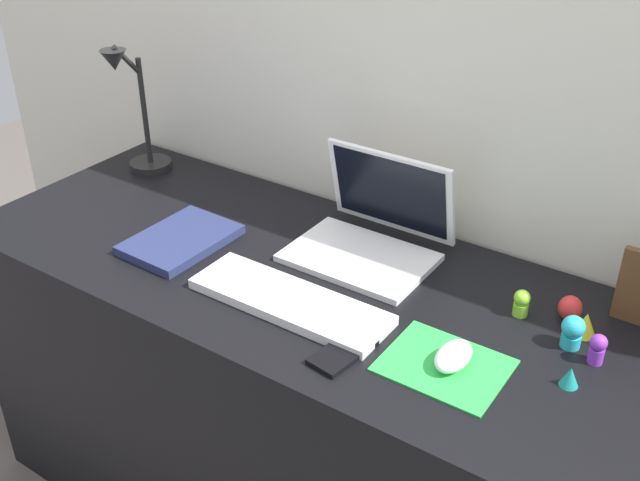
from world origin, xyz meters
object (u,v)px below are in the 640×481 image
notebook_pad (181,240)px  laptop (374,228)px  cell_phone (343,352)px  toy_figurine_red (570,308)px  desk_lamp (135,114)px  mouse (453,356)px  toy_figurine_teal (570,377)px  toy_figurine_purple (598,348)px  toy_figurine_cyan (573,331)px  keyboard (290,301)px  toy_figurine_yellow (586,324)px  toy_figurine_lime (521,302)px

notebook_pad → laptop: bearing=32.4°
cell_phone → toy_figurine_red: bearing=56.1°
desk_lamp → toy_figurine_red: 1.16m
mouse → toy_figurine_teal: (0.18, 0.06, -0.00)m
toy_figurine_teal → cell_phone: bearing=-157.9°
cell_phone → toy_figurine_purple: toy_figurine_purple is taller
cell_phone → toy_figurine_cyan: toy_figurine_cyan is taller
keyboard → toy_figurine_cyan: size_ratio=6.45×
desk_lamp → toy_figurine_purple: desk_lamp is taller
cell_phone → toy_figurine_yellow: bearing=49.6°
mouse → cell_phone: 0.19m
toy_figurine_lime → toy_figurine_cyan: bearing=-20.3°
laptop → toy_figurine_yellow: (0.48, -0.04, -0.03)m
mouse → toy_figurine_yellow: size_ratio=2.06×
toy_figurine_teal → toy_figurine_purple: 0.09m
keyboard → toy_figurine_lime: (0.38, 0.22, 0.02)m
cell_phone → toy_figurine_teal: bearing=30.0°
toy_figurine_yellow → toy_figurine_purple: 0.08m
toy_figurine_yellow → toy_figurine_lime: (-0.12, -0.01, 0.01)m
desk_lamp → toy_figurine_yellow: size_ratio=7.44×
toy_figurine_teal → toy_figurine_red: (-0.06, 0.19, 0.01)m
mouse → toy_figurine_purple: (0.20, 0.15, 0.01)m
keyboard → toy_figurine_teal: size_ratio=11.42×
notebook_pad → toy_figurine_purple: 0.89m
toy_figurine_cyan → toy_figurine_red: (-0.03, 0.08, -0.01)m
mouse → toy_figurine_cyan: (0.15, 0.17, 0.01)m
mouse → toy_figurine_lime: toy_figurine_lime is taller
mouse → notebook_pad: 0.68m
toy_figurine_lime → toy_figurine_cyan: size_ratio=0.86×
mouse → desk_lamp: desk_lamp is taller
laptop → toy_figurine_purple: size_ratio=5.19×
notebook_pad → mouse: bearing=-2.2°
mouse → toy_figurine_purple: size_ratio=1.66×
mouse → keyboard: bearing=-177.7°
toy_figurine_cyan → toy_figurine_lime: bearing=159.7°
cell_phone → toy_figurine_lime: 0.36m
toy_figurine_yellow → toy_figurine_purple: bearing=-59.3°
toy_figurine_lime → toy_figurine_red: size_ratio=1.11×
laptop → toy_figurine_red: size_ratio=6.08×
toy_figurine_red → mouse: bearing=-116.0°
keyboard → toy_figurine_red: size_ratio=8.31×
desk_lamp → toy_figurine_cyan: (1.18, -0.09, -0.13)m
toy_figurine_red → toy_figurine_purple: 0.13m
notebook_pad → keyboard: bearing=-8.0°
keyboard → toy_figurine_cyan: 0.52m
mouse → toy_figurine_yellow: 0.27m
cell_phone → toy_figurine_lime: (0.21, 0.29, 0.02)m
toy_figurine_lime → toy_figurine_red: (0.08, 0.04, -0.00)m
toy_figurine_purple → toy_figurine_cyan: bearing=158.6°
keyboard → mouse: 0.34m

